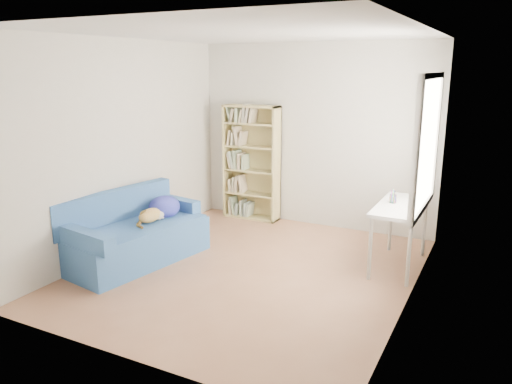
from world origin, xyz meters
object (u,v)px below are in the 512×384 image
at_px(bookshelf, 252,167).
at_px(desk, 401,212).
at_px(pen_cup, 393,198).
at_px(sofa, 136,234).

distance_m(bookshelf, desk, 2.59).
relative_size(bookshelf, desk, 1.55).
bearing_deg(pen_cup, sofa, -155.42).
bearing_deg(pen_cup, desk, -20.89).
bearing_deg(desk, bookshelf, 158.36).
xyz_separation_m(bookshelf, pen_cup, (2.30, -0.92, 0.01)).
xyz_separation_m(sofa, bookshelf, (0.43, 2.17, 0.47)).
height_order(desk, pen_cup, pen_cup).
bearing_deg(pen_cup, bookshelf, 158.32).
relative_size(desk, pen_cup, 7.07).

